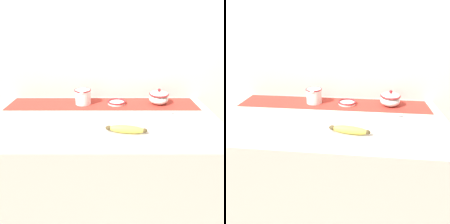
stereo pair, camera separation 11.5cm
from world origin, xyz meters
The scene contains 8 objects.
countertop centered at (0.00, 0.00, 0.45)m, with size 1.29×0.68×0.90m, color beige.
back_wall centered at (0.00, 0.36, 1.20)m, with size 2.09×0.04×2.40m, color silver.
table_runner centered at (0.00, 0.22, 0.90)m, with size 1.19×0.22×0.00m, color #B23328.
cream_pitcher centered at (-0.12, 0.22, 0.96)m, with size 0.10×0.12×0.10m.
sugar_bowl centered at (0.36, 0.22, 0.95)m, with size 0.12×0.12×0.10m.
small_dish centered at (0.09, 0.22, 0.91)m, with size 0.12×0.12×0.02m.
banana centered at (0.13, -0.16, 0.92)m, with size 0.20×0.07×0.04m.
spoon centered at (0.39, 0.07, 0.91)m, with size 0.17×0.04×0.01m.
Camera 1 is at (0.06, -1.08, 1.41)m, focal length 35.00 mm.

